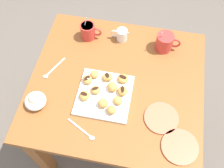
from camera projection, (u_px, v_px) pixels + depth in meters
name	position (u px, v px, depth m)	size (l,w,h in m)	color
ground_plane	(115.00, 130.00, 1.95)	(8.00, 8.00, 0.00)	#665B51
dining_table	(116.00, 94.00, 1.46)	(0.89, 0.83, 0.70)	#935628
pastry_plate_square	(104.00, 95.00, 1.29)	(0.27, 0.27, 0.02)	white
coffee_mug_red_left	(88.00, 31.00, 1.45)	(0.12, 0.08, 0.14)	red
coffee_mug_red_right	(165.00, 42.00, 1.41)	(0.13, 0.09, 0.15)	red
cream_pitcher_white	(122.00, 34.00, 1.45)	(0.10, 0.06, 0.07)	white
ice_cream_bowl	(35.00, 100.00, 1.25)	(0.11, 0.11, 0.08)	white
saucer_coral_left	(161.00, 118.00, 1.23)	(0.17, 0.17, 0.01)	#E5704C
saucer_coral_right	(180.00, 147.00, 1.16)	(0.17, 0.17, 0.01)	#E5704C
loose_spoon_near_saucer	(52.00, 70.00, 1.37)	(0.08, 0.15, 0.01)	silver
loose_spoon_by_plate	(84.00, 132.00, 1.20)	(0.15, 0.08, 0.01)	silver
beignet_0	(107.00, 78.00, 1.32)	(0.04, 0.06, 0.04)	#D19347
chocolate_drizzle_0	(107.00, 76.00, 1.30)	(0.03, 0.02, 0.01)	black
beignet_1	(118.00, 101.00, 1.25)	(0.04, 0.05, 0.03)	#D19347
beignet_2	(84.00, 96.00, 1.26)	(0.05, 0.05, 0.03)	#D19347
chocolate_drizzle_2	(84.00, 94.00, 1.25)	(0.04, 0.02, 0.01)	black
beignet_3	(95.00, 90.00, 1.28)	(0.05, 0.05, 0.03)	#D19347
chocolate_drizzle_3	(95.00, 88.00, 1.27)	(0.03, 0.02, 0.01)	black
beignet_4	(95.00, 74.00, 1.33)	(0.04, 0.04, 0.03)	#D19347
beignet_5	(122.00, 91.00, 1.28)	(0.05, 0.05, 0.04)	#D19347
chocolate_drizzle_5	(123.00, 89.00, 1.26)	(0.04, 0.02, 0.01)	black
beignet_6	(103.00, 103.00, 1.24)	(0.05, 0.05, 0.04)	#D19347
beignet_7	(112.00, 87.00, 1.28)	(0.05, 0.05, 0.04)	#D19347
beignet_8	(111.00, 110.00, 1.22)	(0.04, 0.04, 0.04)	#D19347
beignet_9	(87.00, 80.00, 1.31)	(0.05, 0.05, 0.03)	#D19347
chocolate_drizzle_9	(87.00, 78.00, 1.30)	(0.03, 0.02, 0.01)	black
beignet_10	(123.00, 79.00, 1.31)	(0.06, 0.05, 0.03)	#D19347
chocolate_drizzle_10	(123.00, 77.00, 1.30)	(0.04, 0.02, 0.01)	black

